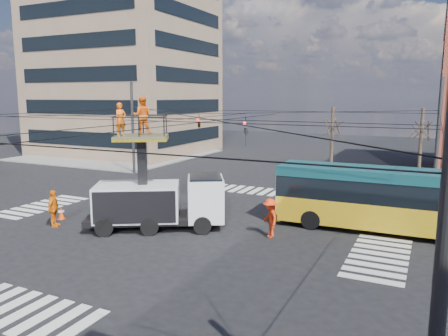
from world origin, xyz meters
TOP-DOWN VIEW (x-y plane):
  - ground at (0.00, 0.00)m, footprint 120.00×120.00m
  - sidewalk_nw at (-21.00, 21.00)m, footprint 18.00×18.00m
  - crosswalks at (0.00, 0.00)m, footprint 22.40×22.40m
  - building_tower at (-21.98, 23.98)m, footprint 18.06×16.06m
  - overhead_network at (-0.07, 0.40)m, footprint 24.24×24.24m
  - tree_a at (5.00, 13.50)m, footprint 2.00×2.00m
  - tree_b at (11.00, 13.50)m, footprint 2.00×2.00m
  - utility_truck at (-0.79, -0.62)m, footprint 7.21×5.49m
  - city_bus at (10.72, 3.89)m, footprint 12.72×2.91m
  - traffic_cone at (-6.69, -1.60)m, footprint 0.36×0.36m
  - worker_ground at (-5.93, -2.81)m, footprint 0.90×1.25m
  - flagger at (4.88, 0.49)m, footprint 1.35×1.40m

SIDE VIEW (x-z plane):
  - ground at x=0.00m, z-range 0.00..0.00m
  - crosswalks at x=0.00m, z-range 0.00..0.02m
  - sidewalk_nw at x=-21.00m, z-range 0.00..0.12m
  - traffic_cone at x=-6.69m, z-range 0.00..0.69m
  - flagger at x=4.88m, z-range 0.00..1.91m
  - worker_ground at x=-5.93m, z-range 0.00..1.97m
  - city_bus at x=10.72m, z-range 0.13..3.33m
  - utility_truck at x=-0.79m, z-range -1.24..5.53m
  - overhead_network at x=-0.07m, z-range 0.29..8.29m
  - tree_a at x=5.00m, z-range 1.63..7.63m
  - tree_b at x=11.00m, z-range 1.63..7.63m
  - building_tower at x=-21.98m, z-range 0.00..30.00m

